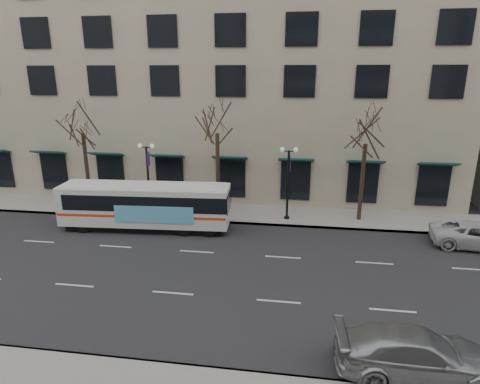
% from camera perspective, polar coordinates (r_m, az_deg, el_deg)
% --- Properties ---
extents(ground, '(160.00, 160.00, 0.00)m').
position_cam_1_polar(ground, '(21.73, -7.69, -10.98)').
color(ground, black).
rests_on(ground, ground).
extents(sidewalk_far, '(80.00, 4.00, 0.15)m').
position_cam_1_polar(sidewalk_far, '(29.20, 6.69, -3.35)').
color(sidewalk_far, gray).
rests_on(sidewalk_far, ground).
extents(building_hotel, '(40.00, 20.00, 24.00)m').
position_cam_1_polar(building_hotel, '(40.21, -2.71, 19.51)').
color(building_hotel, tan).
rests_on(building_hotel, ground).
extents(tree_far_left, '(3.60, 3.60, 8.34)m').
position_cam_1_polar(tree_far_left, '(31.56, -21.63, 9.49)').
color(tree_far_left, black).
rests_on(tree_far_left, ground).
extents(tree_far_mid, '(3.60, 3.60, 8.55)m').
position_cam_1_polar(tree_far_mid, '(27.98, -3.29, 10.26)').
color(tree_far_mid, black).
rests_on(tree_far_mid, ground).
extents(tree_far_right, '(3.60, 3.60, 8.06)m').
position_cam_1_polar(tree_far_right, '(27.83, 17.58, 8.48)').
color(tree_far_right, black).
rests_on(tree_far_right, ground).
extents(lamp_post_left, '(1.22, 0.45, 5.21)m').
position_cam_1_polar(lamp_post_left, '(29.53, -12.94, 2.38)').
color(lamp_post_left, black).
rests_on(lamp_post_left, ground).
extents(lamp_post_right, '(1.22, 0.45, 5.21)m').
position_cam_1_polar(lamp_post_right, '(27.58, 6.85, 1.69)').
color(lamp_post_right, black).
rests_on(lamp_post_right, ground).
extents(city_bus, '(11.25, 3.10, 3.02)m').
position_cam_1_polar(city_bus, '(27.07, -13.17, -1.80)').
color(city_bus, white).
rests_on(city_bus, ground).
extents(silver_car, '(5.61, 2.49, 1.60)m').
position_cam_1_polar(silver_car, '(15.98, 23.79, -20.28)').
color(silver_car, '#9FA2A6').
rests_on(silver_car, ground).
extents(white_pickup, '(5.57, 2.98, 1.49)m').
position_cam_1_polar(white_pickup, '(27.79, 30.83, -5.31)').
color(white_pickup, silver).
rests_on(white_pickup, ground).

